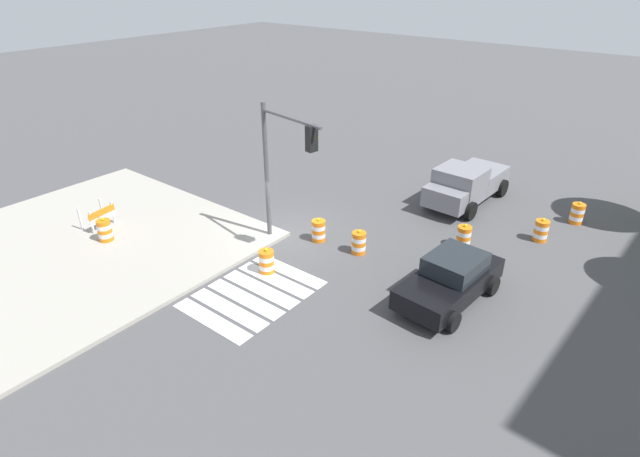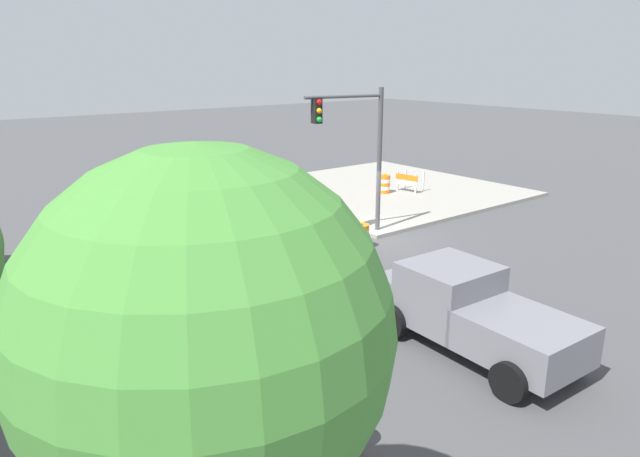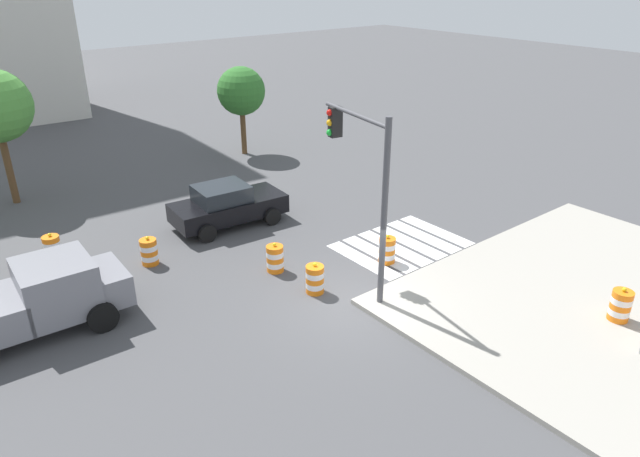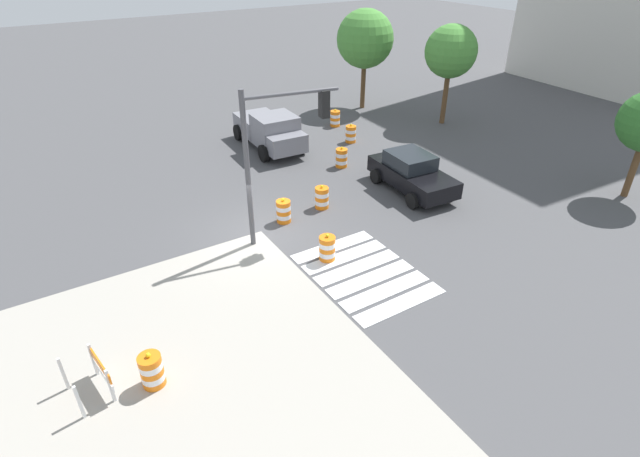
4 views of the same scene
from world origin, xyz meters
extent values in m
plane|color=#474749|center=(0.00, 0.00, 0.00)|extent=(120.00, 120.00, 0.00)
cube|color=#9E998E|center=(6.00, -6.00, 0.07)|extent=(12.00, 12.00, 0.15)
cube|color=silver|center=(2.12, 1.80, 0.01)|extent=(0.60, 3.20, 0.02)
cube|color=silver|center=(2.88, 1.80, 0.01)|extent=(0.60, 3.20, 0.02)
cube|color=silver|center=(3.62, 1.80, 0.01)|extent=(0.60, 3.20, 0.02)
cube|color=silver|center=(4.38, 1.80, 0.01)|extent=(0.60, 3.20, 0.02)
cube|color=silver|center=(5.12, 1.80, 0.01)|extent=(0.60, 3.20, 0.02)
cube|color=silver|center=(5.88, 1.80, 0.01)|extent=(0.60, 3.20, 0.02)
cube|color=black|center=(0.12, 7.22, 0.68)|extent=(4.43, 2.16, 0.70)
cube|color=#1E2328|center=(-0.13, 7.24, 1.33)|extent=(2.01, 1.74, 0.60)
cylinder|color=black|center=(1.53, 8.07, 0.33)|extent=(0.68, 0.29, 0.66)
cylinder|color=black|center=(1.39, 6.17, 0.33)|extent=(0.68, 0.29, 0.66)
cylinder|color=black|center=(-1.16, 8.27, 0.33)|extent=(0.68, 0.29, 0.66)
cylinder|color=black|center=(-1.30, 6.38, 0.33)|extent=(0.68, 0.29, 0.66)
cube|color=slate|center=(-9.05, 4.37, 0.87)|extent=(2.59, 2.11, 0.90)
cube|color=slate|center=(-6.95, 4.27, 1.17)|extent=(1.99, 2.08, 1.50)
cube|color=slate|center=(-5.85, 4.23, 0.87)|extent=(1.48, 1.96, 0.90)
cylinder|color=black|center=(-6.11, 5.26, 0.42)|extent=(0.85, 0.34, 0.84)
cylinder|color=black|center=(-6.20, 3.22, 0.42)|extent=(0.85, 0.34, 0.84)
cylinder|color=black|center=(-9.51, 5.41, 0.42)|extent=(0.85, 0.34, 0.84)
cylinder|color=black|center=(-9.60, 3.37, 0.42)|extent=(0.85, 0.34, 0.84)
cylinder|color=orange|center=(-0.42, 1.19, 0.09)|extent=(0.56, 0.56, 0.18)
cylinder|color=white|center=(-0.42, 1.19, 0.27)|extent=(0.56, 0.56, 0.18)
cylinder|color=orange|center=(-0.42, 1.19, 0.45)|extent=(0.56, 0.56, 0.18)
cylinder|color=white|center=(-0.42, 1.19, 0.63)|extent=(0.56, 0.56, 0.18)
cylinder|color=orange|center=(-0.42, 1.19, 0.81)|extent=(0.56, 0.56, 0.18)
sphere|color=yellow|center=(-0.42, 1.19, 0.96)|extent=(0.12, 0.12, 0.12)
cylinder|color=orange|center=(-6.07, 8.34, 0.09)|extent=(0.56, 0.56, 0.18)
cylinder|color=white|center=(-6.07, 8.34, 0.27)|extent=(0.56, 0.56, 0.18)
cylinder|color=orange|center=(-6.07, 8.34, 0.45)|extent=(0.56, 0.56, 0.18)
cylinder|color=white|center=(-6.07, 8.34, 0.63)|extent=(0.56, 0.56, 0.18)
cylinder|color=orange|center=(-6.07, 8.34, 0.81)|extent=(0.56, 0.56, 0.18)
sphere|color=yellow|center=(-6.07, 8.34, 0.96)|extent=(0.12, 0.12, 0.12)
cylinder|color=orange|center=(2.66, 1.21, 0.09)|extent=(0.56, 0.56, 0.18)
cylinder|color=white|center=(2.66, 1.21, 0.27)|extent=(0.56, 0.56, 0.18)
cylinder|color=orange|center=(2.66, 1.21, 0.45)|extent=(0.56, 0.56, 0.18)
cylinder|color=white|center=(2.66, 1.21, 0.63)|extent=(0.56, 0.56, 0.18)
cylinder|color=orange|center=(2.66, 1.21, 0.81)|extent=(0.56, 0.56, 0.18)
sphere|color=yellow|center=(2.66, 1.21, 0.96)|extent=(0.12, 0.12, 0.12)
cylinder|color=orange|center=(-0.61, 3.06, 0.09)|extent=(0.56, 0.56, 0.18)
cylinder|color=white|center=(-0.61, 3.06, 0.27)|extent=(0.56, 0.56, 0.18)
cylinder|color=orange|center=(-0.61, 3.06, 0.45)|extent=(0.56, 0.56, 0.18)
cylinder|color=white|center=(-0.61, 3.06, 0.63)|extent=(0.56, 0.56, 0.18)
cylinder|color=orange|center=(-0.61, 3.06, 0.81)|extent=(0.56, 0.56, 0.18)
sphere|color=yellow|center=(-0.61, 3.06, 0.96)|extent=(0.12, 0.12, 0.12)
cylinder|color=orange|center=(-8.68, 9.06, 0.09)|extent=(0.56, 0.56, 0.18)
cylinder|color=white|center=(-8.68, 9.06, 0.27)|extent=(0.56, 0.56, 0.18)
cylinder|color=orange|center=(-8.68, 9.06, 0.45)|extent=(0.56, 0.56, 0.18)
cylinder|color=white|center=(-8.68, 9.06, 0.63)|extent=(0.56, 0.56, 0.18)
cylinder|color=orange|center=(-8.68, 9.06, 0.81)|extent=(0.56, 0.56, 0.18)
sphere|color=yellow|center=(-8.68, 9.06, 0.96)|extent=(0.12, 0.12, 0.12)
cylinder|color=orange|center=(-3.62, 6.07, 0.09)|extent=(0.56, 0.56, 0.18)
cylinder|color=white|center=(-3.62, 6.07, 0.27)|extent=(0.56, 0.56, 0.18)
cylinder|color=orange|center=(-3.62, 6.07, 0.45)|extent=(0.56, 0.56, 0.18)
cylinder|color=white|center=(-3.62, 6.07, 0.63)|extent=(0.56, 0.56, 0.18)
cylinder|color=orange|center=(-3.62, 6.07, 0.81)|extent=(0.56, 0.56, 0.18)
sphere|color=yellow|center=(-3.62, 6.07, 0.96)|extent=(0.12, 0.12, 0.12)
cylinder|color=orange|center=(5.13, -5.42, 0.24)|extent=(0.56, 0.56, 0.18)
cylinder|color=white|center=(5.13, -5.42, 0.42)|extent=(0.56, 0.56, 0.18)
cylinder|color=orange|center=(5.13, -5.42, 0.60)|extent=(0.56, 0.56, 0.18)
cylinder|color=white|center=(5.13, -5.42, 0.78)|extent=(0.56, 0.56, 0.18)
cylinder|color=orange|center=(5.13, -5.42, 0.96)|extent=(0.56, 0.56, 0.18)
sphere|color=yellow|center=(5.13, -5.42, 1.11)|extent=(0.12, 0.12, 0.12)
cube|color=silver|center=(4.06, -6.55, 0.65)|extent=(0.08, 0.08, 1.00)
cube|color=silver|center=(4.17, -7.24, 0.65)|extent=(0.08, 0.08, 1.00)
cube|color=silver|center=(5.15, -6.38, 0.65)|extent=(0.08, 0.08, 1.00)
cube|color=silver|center=(5.26, -7.07, 0.65)|extent=(0.08, 0.08, 1.00)
cube|color=orange|center=(4.60, -6.44, 0.90)|extent=(1.29, 0.25, 0.28)
cube|color=white|center=(4.60, -6.44, 0.60)|extent=(1.29, 0.25, 0.20)
cylinder|color=#4C4C51|center=(0.60, -0.60, 2.90)|extent=(0.18, 0.18, 5.50)
cylinder|color=#4C4C51|center=(0.87, 0.98, 5.35)|extent=(0.67, 3.17, 0.12)
cube|color=black|center=(1.07, 2.08, 4.90)|extent=(0.40, 0.34, 0.90)
sphere|color=red|center=(0.88, 2.11, 5.20)|extent=(0.20, 0.20, 0.20)
sphere|color=#F2A514|center=(0.88, 2.11, 4.90)|extent=(0.20, 0.20, 0.20)
sphere|color=green|center=(0.88, 2.11, 4.60)|extent=(0.20, 0.20, 0.20)
sphere|color=#478C38|center=(-10.76, 12.56, 4.23)|extent=(3.46, 3.46, 3.46)
camera|label=1|loc=(14.01, 12.69, 10.25)|focal=28.69mm
camera|label=2|loc=(-15.11, 14.66, 6.60)|focal=32.16mm
camera|label=3|loc=(-9.78, -10.80, 9.21)|focal=32.26mm
camera|label=4|loc=(14.42, -6.44, 9.63)|focal=27.60mm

